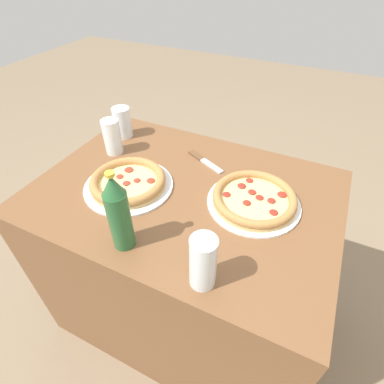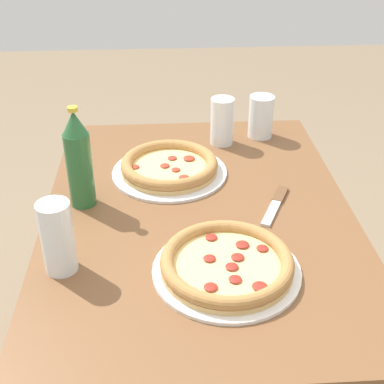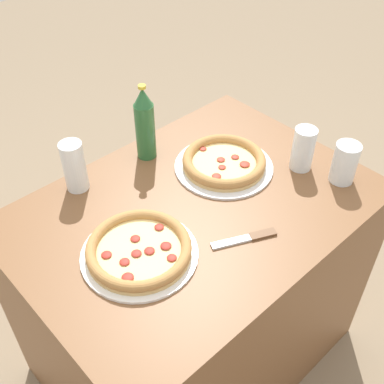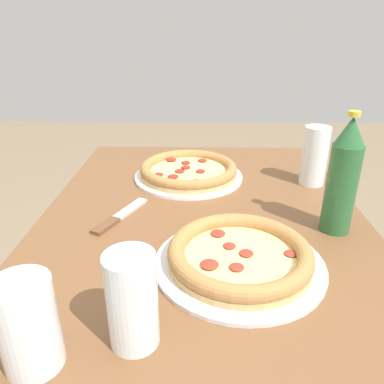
# 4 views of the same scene
# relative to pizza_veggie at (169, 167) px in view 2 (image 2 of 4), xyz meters

# --- Properties ---
(table) EXTENTS (1.03, 0.74, 0.77)m
(table) POSITION_rel_pizza_veggie_xyz_m (-0.19, -0.06, -0.41)
(table) COLOR brown
(table) RESTS_ON ground_plane
(pizza_veggie) EXTENTS (0.31, 0.31, 0.04)m
(pizza_veggie) POSITION_rel_pizza_veggie_xyz_m (0.00, 0.00, 0.00)
(pizza_veggie) COLOR silver
(pizza_veggie) RESTS_ON table
(pizza_pepperoni) EXTENTS (0.30, 0.30, 0.04)m
(pizza_pepperoni) POSITION_rel_pizza_veggie_xyz_m (-0.42, -0.10, -0.00)
(pizza_pepperoni) COLOR white
(pizza_pepperoni) RESTS_ON table
(glass_iced_tea) EXTENTS (0.07, 0.07, 0.13)m
(glass_iced_tea) POSITION_rel_pizza_veggie_xyz_m (0.22, -0.28, 0.04)
(glass_iced_tea) COLOR white
(glass_iced_tea) RESTS_ON table
(glass_water) EXTENTS (0.07, 0.07, 0.16)m
(glass_water) POSITION_rel_pizza_veggie_xyz_m (-0.38, 0.23, 0.05)
(glass_water) COLOR white
(glass_water) RESTS_ON table
(glass_lemonade) EXTENTS (0.07, 0.07, 0.14)m
(glass_lemonade) POSITION_rel_pizza_veggie_xyz_m (0.18, -0.16, 0.04)
(glass_lemonade) COLOR white
(glass_lemonade) RESTS_ON table
(beer_bottle) EXTENTS (0.06, 0.06, 0.25)m
(beer_bottle) POSITION_rel_pizza_veggie_xyz_m (-0.13, 0.21, 0.10)
(beer_bottle) COLOR #286033
(beer_bottle) RESTS_ON table
(knife) EXTENTS (0.17, 0.10, 0.01)m
(knife) POSITION_rel_pizza_veggie_xyz_m (-0.17, -0.25, -0.02)
(knife) COLOR brown
(knife) RESTS_ON table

